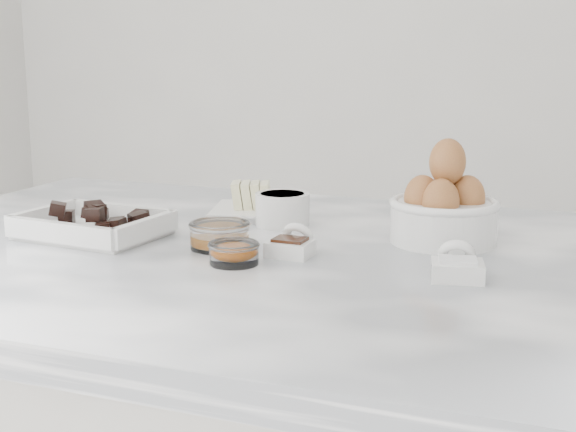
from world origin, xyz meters
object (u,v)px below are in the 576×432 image
Objects in this scene: vanilla_spoon at (292,244)px; salt_spoon at (457,266)px; honey_bowl at (220,235)px; egg_bowl at (444,209)px; butter_plate at (254,205)px; sugar_ramekin at (282,208)px; zest_bowl at (234,252)px; chocolate_dish at (93,221)px.

salt_spoon reaches higher than vanilla_spoon.
honey_bowl is at bearing -179.37° from vanilla_spoon.
butter_plate is at bearing 168.48° from egg_bowl.
honey_bowl is (-0.03, -0.16, -0.01)m from sugar_ramekin.
vanilla_spoon is 0.22m from salt_spoon.
salt_spoon is at bearing -4.89° from honey_bowl.
sugar_ramekin is at bearing 80.80° from honey_bowl.
sugar_ramekin is at bearing 115.60° from vanilla_spoon.
butter_plate is 1.96× the size of salt_spoon.
egg_bowl reaches higher than zest_bowl.
butter_plate is 1.93× the size of honey_bowl.
sugar_ramekin reaches higher than zest_bowl.
vanilla_spoon is at bearing -64.40° from sugar_ramekin.
zest_bowl is 0.08m from vanilla_spoon.
vanilla_spoon is at bearing -140.53° from egg_bowl.
salt_spoon reaches higher than honey_bowl.
egg_bowl is 1.81× the size of honey_bowl.
butter_plate reaches higher than salt_spoon.
chocolate_dish reaches higher than vanilla_spoon.
chocolate_dish is at bearing -143.44° from sugar_ramekin.
sugar_ramekin reaches higher than honey_bowl.
chocolate_dish is 2.52× the size of honey_bowl.
chocolate_dish is at bearing -162.87° from egg_bowl.
honey_bowl is 0.10m from vanilla_spoon.
egg_bowl is at bearing 105.73° from salt_spoon.
chocolate_dish is at bearing 177.45° from salt_spoon.
chocolate_dish is 0.26m from butter_plate.
chocolate_dish is 1.31× the size of butter_plate.
egg_bowl is 0.22m from vanilla_spoon.
butter_plate reaches higher than chocolate_dish.
butter_plate is at bearing 125.15° from vanilla_spoon.
butter_plate is 1.96× the size of sugar_ramekin.
chocolate_dish is 0.52m from salt_spoon.
egg_bowl reaches higher than salt_spoon.
egg_bowl is 1.84× the size of salt_spoon.
honey_bowl is at bearing 175.11° from salt_spoon.
chocolate_dish is at bearing 166.18° from zest_bowl.
chocolate_dish is 2.56× the size of salt_spoon.
honey_bowl is 1.28× the size of zest_bowl.
zest_bowl is at bearing -136.99° from egg_bowl.
sugar_ramekin is at bearing 147.23° from salt_spoon.
sugar_ramekin is 1.20× the size of vanilla_spoon.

